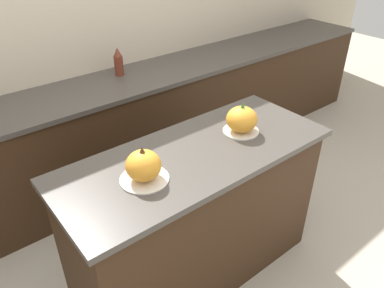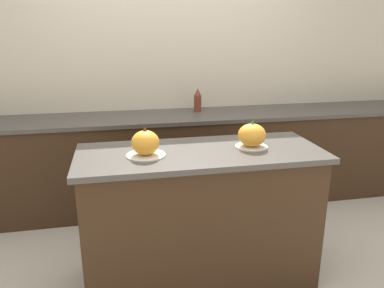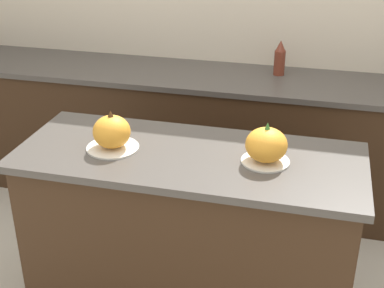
# 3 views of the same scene
# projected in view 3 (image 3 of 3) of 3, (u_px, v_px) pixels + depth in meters

# --- Properties ---
(wall_back) EXTENTS (8.00, 0.06, 2.50)m
(wall_back) POSITION_uv_depth(u_px,v_px,m) (246.00, 10.00, 3.52)
(wall_back) COLOR beige
(wall_back) RESTS_ON ground_plane
(kitchen_island) EXTENTS (1.54, 0.63, 0.92)m
(kitchen_island) POSITION_uv_depth(u_px,v_px,m) (189.00, 239.00, 2.55)
(kitchen_island) COLOR #382314
(kitchen_island) RESTS_ON ground_plane
(back_counter) EXTENTS (6.00, 0.60, 0.89)m
(back_counter) POSITION_uv_depth(u_px,v_px,m) (233.00, 140.00, 3.59)
(back_counter) COLOR #382314
(back_counter) RESTS_ON ground_plane
(pumpkin_cake_left) EXTENTS (0.24, 0.24, 0.18)m
(pumpkin_cake_left) POSITION_uv_depth(u_px,v_px,m) (112.00, 133.00, 2.37)
(pumpkin_cake_left) COLOR silver
(pumpkin_cake_left) RESTS_ON kitchen_island
(pumpkin_cake_right) EXTENTS (0.21, 0.21, 0.18)m
(pumpkin_cake_right) POSITION_uv_depth(u_px,v_px,m) (266.00, 146.00, 2.25)
(pumpkin_cake_right) COLOR silver
(pumpkin_cake_right) RESTS_ON kitchen_island
(bottle_tall) EXTENTS (0.07, 0.07, 0.22)m
(bottle_tall) POSITION_uv_depth(u_px,v_px,m) (280.00, 58.00, 3.39)
(bottle_tall) COLOR maroon
(bottle_tall) RESTS_ON back_counter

